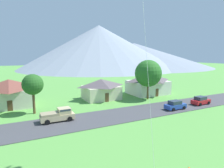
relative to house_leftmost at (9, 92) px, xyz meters
name	(u,v)px	position (x,y,z in m)	size (l,w,h in m)	color
road_strip	(90,120)	(11.55, -15.40, -2.82)	(160.00, 7.81, 0.08)	#424247
mountain_west_ridge	(99,47)	(58.54, 90.43, 12.76)	(114.16, 114.16, 31.25)	gray
mountain_far_west_ridge	(134,55)	(94.28, 98.37, 7.03)	(126.29, 126.29, 19.78)	gray
house_leftmost	(9,92)	(0.00, 0.00, 0.00)	(8.64, 8.55, 5.53)	beige
house_left_center	(101,89)	(19.14, -2.58, -0.39)	(8.52, 6.93, 4.77)	beige
house_rightmost	(148,83)	(32.71, -2.55, -0.03)	(10.25, 8.37, 5.46)	silver
tree_near_left	(148,73)	(28.89, -7.64, 3.25)	(6.24, 6.24, 9.24)	brown
tree_left_of_center	(33,85)	(3.87, -7.64, 2.36)	(3.67, 3.67, 7.11)	brown
parked_car_blue_west_end	(175,105)	(28.20, -17.17, -2.00)	(4.20, 2.08, 1.68)	#2847A8
parked_car_red_mid_east	(201,101)	(35.70, -16.83, -2.00)	(4.27, 2.22, 1.68)	red
pickup_truck_sand_west_side	(58,115)	(6.83, -13.76, -1.81)	(5.21, 2.34, 1.99)	#C6B284
soccer_ball	(189,168)	(14.80, -32.50, -2.74)	(0.24, 0.24, 0.24)	orange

